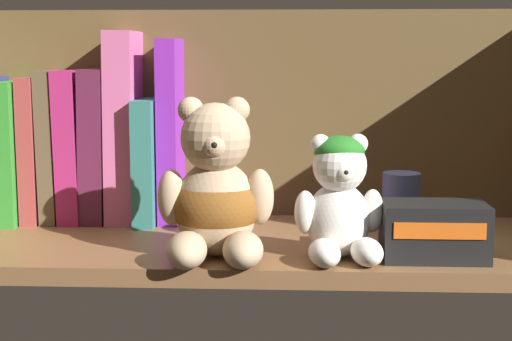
{
  "coord_description": "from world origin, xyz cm",
  "views": [
    {
      "loc": [
        6.24,
        -92.08,
        23.91
      ],
      "look_at": [
        1.67,
        0.0,
        10.29
      ],
      "focal_mm": 55.14,
      "sensor_mm": 36.0,
      "label": 1
    }
  ],
  "objects_px": {
    "small_product_box": "(434,231)",
    "book_5": "(77,145)",
    "book_7": "(126,126)",
    "book_6": "(100,144)",
    "book_3": "(40,148)",
    "book_4": "(57,145)",
    "book_2": "(18,150)",
    "teddy_bear_smaller": "(340,200)",
    "book_8": "(152,159)",
    "teddy_bear_larger": "(216,195)",
    "pillar_candle": "(401,203)",
    "book_9": "(172,130)"
  },
  "relations": [
    {
      "from": "small_product_box",
      "to": "book_5",
      "type": "bearing_deg",
      "value": 156.32
    },
    {
      "from": "book_5",
      "to": "book_7",
      "type": "height_order",
      "value": "book_7"
    },
    {
      "from": "book_6",
      "to": "small_product_box",
      "type": "distance_m",
      "value": 0.46
    },
    {
      "from": "book_3",
      "to": "book_4",
      "type": "distance_m",
      "value": 0.02
    },
    {
      "from": "book_2",
      "to": "small_product_box",
      "type": "bearing_deg",
      "value": -20.38
    },
    {
      "from": "book_5",
      "to": "small_product_box",
      "type": "xyz_separation_m",
      "value": [
        0.44,
        -0.19,
        -0.07
      ]
    },
    {
      "from": "book_2",
      "to": "teddy_bear_smaller",
      "type": "bearing_deg",
      "value": -25.16
    },
    {
      "from": "book_4",
      "to": "teddy_bear_smaller",
      "type": "height_order",
      "value": "book_4"
    },
    {
      "from": "book_2",
      "to": "book_8",
      "type": "height_order",
      "value": "book_2"
    },
    {
      "from": "book_3",
      "to": "teddy_bear_larger",
      "type": "height_order",
      "value": "book_3"
    },
    {
      "from": "book_6",
      "to": "teddy_bear_larger",
      "type": "height_order",
      "value": "book_6"
    },
    {
      "from": "book_6",
      "to": "teddy_bear_larger",
      "type": "bearing_deg",
      "value": -48.63
    },
    {
      "from": "book_7",
      "to": "pillar_candle",
      "type": "relative_size",
      "value": 3.31
    },
    {
      "from": "book_5",
      "to": "book_8",
      "type": "relative_size",
      "value": 1.23
    },
    {
      "from": "book_5",
      "to": "small_product_box",
      "type": "distance_m",
      "value": 0.49
    },
    {
      "from": "book_6",
      "to": "teddy_bear_smaller",
      "type": "height_order",
      "value": "book_6"
    },
    {
      "from": "book_6",
      "to": "small_product_box",
      "type": "xyz_separation_m",
      "value": [
        0.41,
        -0.19,
        -0.07
      ]
    },
    {
      "from": "book_4",
      "to": "book_9",
      "type": "xyz_separation_m",
      "value": [
        0.16,
        0.0,
        0.02
      ]
    },
    {
      "from": "book_8",
      "to": "small_product_box",
      "type": "relative_size",
      "value": 1.45
    },
    {
      "from": "small_product_box",
      "to": "teddy_bear_smaller",
      "type": "bearing_deg",
      "value": -178.11
    },
    {
      "from": "book_5",
      "to": "book_6",
      "type": "distance_m",
      "value": 0.03
    },
    {
      "from": "book_7",
      "to": "book_2",
      "type": "bearing_deg",
      "value": 180.0
    },
    {
      "from": "book_6",
      "to": "pillar_candle",
      "type": "distance_m",
      "value": 0.4
    },
    {
      "from": "book_7",
      "to": "teddy_bear_larger",
      "type": "relative_size",
      "value": 1.43
    },
    {
      "from": "book_5",
      "to": "teddy_bear_smaller",
      "type": "height_order",
      "value": "book_5"
    },
    {
      "from": "book_5",
      "to": "small_product_box",
      "type": "bearing_deg",
      "value": -23.68
    },
    {
      "from": "teddy_bear_smaller",
      "to": "small_product_box",
      "type": "bearing_deg",
      "value": 1.89
    },
    {
      "from": "book_4",
      "to": "teddy_bear_larger",
      "type": "relative_size",
      "value": 1.14
    },
    {
      "from": "teddy_bear_smaller",
      "to": "small_product_box",
      "type": "relative_size",
      "value": 1.21
    },
    {
      "from": "book_5",
      "to": "book_8",
      "type": "bearing_deg",
      "value": 0.0
    },
    {
      "from": "book_2",
      "to": "book_9",
      "type": "bearing_deg",
      "value": 0.0
    },
    {
      "from": "book_3",
      "to": "book_4",
      "type": "bearing_deg",
      "value": 0.0
    },
    {
      "from": "book_3",
      "to": "book_9",
      "type": "relative_size",
      "value": 0.79
    },
    {
      "from": "book_9",
      "to": "pillar_candle",
      "type": "bearing_deg",
      "value": -13.45
    },
    {
      "from": "book_2",
      "to": "book_7",
      "type": "height_order",
      "value": "book_7"
    },
    {
      "from": "book_2",
      "to": "pillar_candle",
      "type": "relative_size",
      "value": 2.45
    },
    {
      "from": "book_6",
      "to": "pillar_candle",
      "type": "relative_size",
      "value": 2.66
    },
    {
      "from": "small_product_box",
      "to": "book_8",
      "type": "bearing_deg",
      "value": 150.41
    },
    {
      "from": "book_2",
      "to": "small_product_box",
      "type": "height_order",
      "value": "book_2"
    },
    {
      "from": "book_9",
      "to": "book_8",
      "type": "bearing_deg",
      "value": 180.0
    },
    {
      "from": "book_4",
      "to": "book_6",
      "type": "height_order",
      "value": "book_6"
    },
    {
      "from": "small_product_box",
      "to": "book_2",
      "type": "bearing_deg",
      "value": 159.62
    },
    {
      "from": "pillar_candle",
      "to": "book_7",
      "type": "bearing_deg",
      "value": 168.82
    },
    {
      "from": "small_product_box",
      "to": "teddy_bear_larger",
      "type": "bearing_deg",
      "value": -178.83
    },
    {
      "from": "book_6",
      "to": "book_8",
      "type": "bearing_deg",
      "value": 0.0
    },
    {
      "from": "book_2",
      "to": "book_6",
      "type": "xyz_separation_m",
      "value": [
        0.11,
        0.0,
        0.01
      ]
    },
    {
      "from": "book_6",
      "to": "pillar_candle",
      "type": "height_order",
      "value": "book_6"
    },
    {
      "from": "book_4",
      "to": "book_8",
      "type": "distance_m",
      "value": 0.13
    },
    {
      "from": "book_7",
      "to": "teddy_bear_larger",
      "type": "bearing_deg",
      "value": -54.95
    },
    {
      "from": "book_9",
      "to": "pillar_candle",
      "type": "xyz_separation_m",
      "value": [
        0.29,
        -0.07,
        -0.08
      ]
    }
  ]
}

